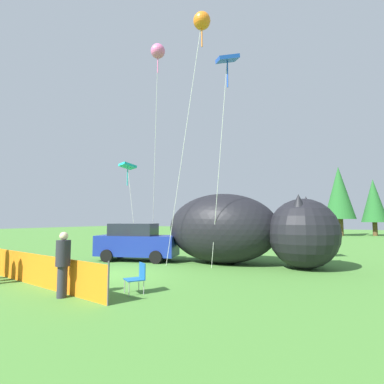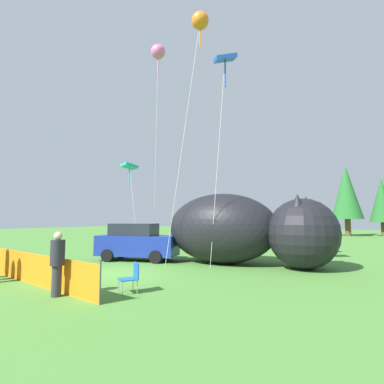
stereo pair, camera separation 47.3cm
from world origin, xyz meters
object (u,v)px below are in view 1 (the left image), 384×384
object	(u,v)px
folding_chair	(138,276)
inflatable_cat	(243,231)
kite_teal_diamond	(128,167)
kite_pink_octopus	(158,53)
spectator_in_red_shirt	(63,261)
kite_blue_box	(227,64)
kite_orange_flower	(202,22)
parked_car	(136,242)

from	to	relation	value
folding_chair	inflatable_cat	size ratio (longest dim) A/B	0.11
folding_chair	kite_teal_diamond	bearing A→B (deg)	-104.51
kite_teal_diamond	inflatable_cat	bearing A→B (deg)	-1.54
kite_pink_octopus	inflatable_cat	bearing A→B (deg)	14.62
spectator_in_red_shirt	kite_teal_diamond	distance (m)	11.53
folding_chair	inflatable_cat	xyz separation A→B (m)	(0.60, 6.97, 1.12)
kite_blue_box	kite_orange_flower	bearing A→B (deg)	175.85
inflatable_cat	folding_chair	bearing A→B (deg)	-101.55
folding_chair	kite_blue_box	world-z (taller)	kite_blue_box
folding_chair	kite_blue_box	xyz separation A→B (m)	(0.97, 4.54, 8.60)
kite_orange_flower	kite_pink_octopus	bearing A→B (deg)	162.07
inflatable_cat	kite_teal_diamond	xyz separation A→B (m)	(-8.09, 0.22, 3.99)
kite_blue_box	kite_pink_octopus	world-z (taller)	kite_pink_octopus
parked_car	folding_chair	world-z (taller)	parked_car
folding_chair	inflatable_cat	distance (m)	7.09
kite_orange_flower	kite_pink_octopus	xyz separation A→B (m)	(-3.56, 1.15, 0.14)
kite_orange_flower	kite_pink_octopus	size ratio (longest dim) A/B	0.99
inflatable_cat	kite_orange_flower	xyz separation A→B (m)	(-0.98, -2.34, 9.96)
folding_chair	kite_teal_diamond	xyz separation A→B (m)	(-7.48, 7.19, 5.10)
spectator_in_red_shirt	kite_pink_octopus	distance (m)	13.20
kite_pink_octopus	kite_blue_box	bearing A→B (deg)	-14.29
kite_orange_flower	kite_pink_octopus	world-z (taller)	kite_pink_octopus
spectator_in_red_shirt	kite_pink_octopus	world-z (taller)	kite_pink_octopus
kite_orange_flower	kite_pink_octopus	distance (m)	3.75
kite_orange_flower	spectator_in_red_shirt	bearing A→B (deg)	-100.42
parked_car	spectator_in_red_shirt	size ratio (longest dim) A/B	2.46
inflatable_cat	kite_blue_box	distance (m)	7.88
kite_teal_diamond	spectator_in_red_shirt	bearing A→B (deg)	-55.63
kite_pink_octopus	spectator_in_red_shirt	bearing A→B (deg)	-71.68
parked_car	spectator_in_red_shirt	xyz separation A→B (m)	(3.34, -6.79, 0.04)
spectator_in_red_shirt	kite_pink_octopus	size ratio (longest dim) A/B	0.15
parked_car	kite_blue_box	bearing A→B (deg)	-27.38
inflatable_cat	spectator_in_red_shirt	world-z (taller)	inflatable_cat
folding_chair	spectator_in_red_shirt	bearing A→B (deg)	-15.18
folding_chair	kite_pink_octopus	bearing A→B (deg)	-116.41
kite_blue_box	kite_pink_octopus	bearing A→B (deg)	165.71
parked_car	kite_blue_box	distance (m)	10.03
kite_pink_octopus	kite_orange_flower	bearing A→B (deg)	-17.93
inflatable_cat	kite_blue_box	xyz separation A→B (m)	(0.36, -2.44, 7.49)
kite_blue_box	kite_teal_diamond	bearing A→B (deg)	162.57
inflatable_cat	kite_blue_box	size ratio (longest dim) A/B	0.89
folding_chair	kite_orange_flower	bearing A→B (deg)	-145.99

